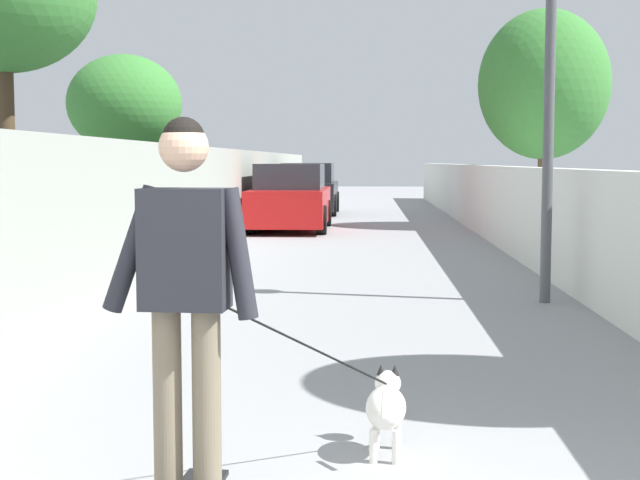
{
  "coord_description": "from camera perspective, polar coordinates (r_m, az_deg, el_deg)",
  "views": [
    {
      "loc": [
        -2.78,
        -0.17,
        1.61
      ],
      "look_at": [
        4.16,
        0.19,
        1.0
      ],
      "focal_mm": 50.78,
      "sensor_mm": 36.0,
      "label": 1
    }
  ],
  "objects": [
    {
      "name": "lamp_post",
      "position": [
        10.58,
        14.3,
        11.12
      ],
      "size": [
        0.36,
        0.36,
        4.0
      ],
      "color": "#4C4C51",
      "rests_on": "ground"
    },
    {
      "name": "fence_right",
      "position": [
        15.03,
        12.86,
        1.63
      ],
      "size": [
        48.0,
        0.3,
        1.51
      ],
      "primitive_type": "cube",
      "color": "silver",
      "rests_on": "ground"
    },
    {
      "name": "tree_right_mid",
      "position": [
        22.24,
        13.93,
        9.48
      ],
      "size": [
        3.08,
        3.08,
        5.17
      ],
      "color": "brown",
      "rests_on": "ground"
    },
    {
      "name": "car_far",
      "position": [
        27.44,
        -0.76,
        3.15
      ],
      "size": [
        3.97,
        1.8,
        1.54
      ],
      "color": "black",
      "rests_on": "ground"
    },
    {
      "name": "tree_left_distant",
      "position": [
        16.37,
        -12.21,
        8.34
      ],
      "size": [
        2.0,
        2.0,
        3.46
      ],
      "color": "#473523",
      "rests_on": "ground"
    },
    {
      "name": "person_skateboarder",
      "position": [
        4.05,
        -8.48,
        -2.35
      ],
      "size": [
        0.24,
        0.71,
        1.72
      ],
      "color": "#726651",
      "rests_on": "skateboard"
    },
    {
      "name": "car_near",
      "position": [
        21.06,
        -1.88,
        2.58
      ],
      "size": [
        4.14,
        1.8,
        1.54
      ],
      "color": "#B71414",
      "rests_on": "ground"
    },
    {
      "name": "ground_plane",
      "position": [
        16.85,
        2.37,
        -0.47
      ],
      "size": [
        80.0,
        80.0,
        0.0
      ],
      "primitive_type": "plane",
      "color": "gray"
    },
    {
      "name": "wall_left",
      "position": [
        15.08,
        -8.24,
        2.37
      ],
      "size": [
        48.0,
        0.3,
        1.85
      ],
      "primitive_type": "cube",
      "color": "#999E93",
      "rests_on": "ground"
    },
    {
      "name": "dog",
      "position": [
        5.05,
        4.15,
        -10.33
      ],
      "size": [
        1.24,
        1.04,
        1.06
      ],
      "color": "white",
      "rests_on": "ground"
    }
  ]
}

